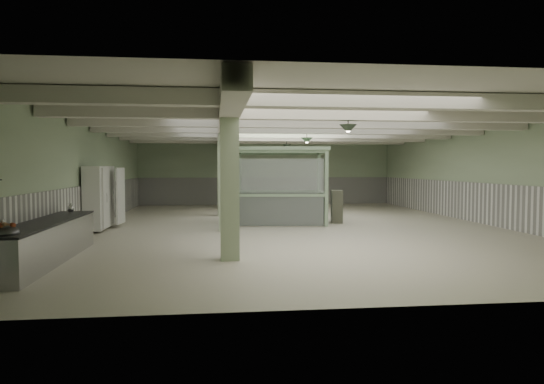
{
  "coord_description": "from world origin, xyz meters",
  "views": [
    {
      "loc": [
        -2.82,
        -16.91,
        2.1
      ],
      "look_at": [
        -1.03,
        -1.67,
        1.3
      ],
      "focal_mm": 32.0,
      "sensor_mm": 36.0,
      "label": 1
    }
  ],
  "objects": [
    {
      "name": "girder",
      "position": [
        -2.5,
        0.0,
        3.38
      ],
      "size": [
        0.45,
        19.9,
        0.4
      ],
      "primitive_type": "cube",
      "color": "beige",
      "rests_on": "ceiling"
    },
    {
      "name": "pitcher_near",
      "position": [
        -6.64,
        -7.73,
        1.02
      ],
      "size": [
        0.19,
        0.21,
        0.25
      ],
      "primitive_type": null,
      "rotation": [
        0.0,
        0.0,
        0.1
      ],
      "color": "#B0B0B5",
      "rests_on": "prep_counter"
    },
    {
      "name": "guard_booth",
      "position": [
        -0.39,
        1.24,
        1.87
      ],
      "size": [
        3.79,
        3.32,
        2.81
      ],
      "rotation": [
        0.0,
        0.0,
        -0.12
      ],
      "color": "#96B692",
      "rests_on": "floor"
    },
    {
      "name": "beam_b",
      "position": [
        0.0,
        -5.0,
        3.42
      ],
      "size": [
        13.9,
        0.35,
        0.32
      ],
      "primitive_type": "cube",
      "color": "beige",
      "rests_on": "ceiling"
    },
    {
      "name": "wainscot_back",
      "position": [
        0.0,
        9.97,
        0.75
      ],
      "size": [
        13.9,
        0.05,
        1.5
      ],
      "primitive_type": "cube",
      "color": "white",
      "rests_on": "floor"
    },
    {
      "name": "pitcher_far",
      "position": [
        -6.59,
        -3.76,
        1.03
      ],
      "size": [
        0.22,
        0.24,
        0.25
      ],
      "primitive_type": null,
      "rotation": [
        0.0,
        0.0,
        0.31
      ],
      "color": "#B0B0B5",
      "rests_on": "prep_counter"
    },
    {
      "name": "walkin_cooler",
      "position": [
        -6.62,
        -0.3,
        1.02
      ],
      "size": [
        0.78,
        2.23,
        2.04
      ],
      "color": "white",
      "rests_on": "floor"
    },
    {
      "name": "beam_d",
      "position": [
        0.0,
        0.0,
        3.42
      ],
      "size": [
        13.9,
        0.35,
        0.32
      ],
      "primitive_type": "cube",
      "color": "beige",
      "rests_on": "ceiling"
    },
    {
      "name": "column_c",
      "position": [
        -2.5,
        4.0,
        1.8
      ],
      "size": [
        0.42,
        0.42,
        3.6
      ],
      "primitive_type": "cube",
      "color": "#AEC39D",
      "rests_on": "floor"
    },
    {
      "name": "filing_cabinet",
      "position": [
        1.7,
        0.77,
        0.61
      ],
      "size": [
        0.46,
        0.61,
        1.21
      ],
      "primitive_type": "cube",
      "rotation": [
        0.0,
        0.0,
        -0.14
      ],
      "color": "#535547",
      "rests_on": "floor"
    },
    {
      "name": "column_a",
      "position": [
        -2.5,
        -6.0,
        1.8
      ],
      "size": [
        0.42,
        0.42,
        3.6
      ],
      "primitive_type": "cube",
      "color": "#AEC39D",
      "rests_on": "floor"
    },
    {
      "name": "floor",
      "position": [
        0.0,
        0.0,
        0.0
      ],
      "size": [
        20.0,
        20.0,
        0.0
      ],
      "primitive_type": "plane",
      "color": "beige",
      "rests_on": "ground"
    },
    {
      "name": "prep_counter",
      "position": [
        -6.54,
        -5.88,
        0.46
      ],
      "size": [
        0.88,
        5.05,
        0.91
      ],
      "color": "#B0B0B5",
      "rests_on": "floor"
    },
    {
      "name": "beam_g",
      "position": [
        0.0,
        7.5,
        3.42
      ],
      "size": [
        13.9,
        0.35,
        0.32
      ],
      "primitive_type": "cube",
      "color": "beige",
      "rests_on": "ceiling"
    },
    {
      "name": "pendant_back",
      "position": [
        0.5,
        5.5,
        3.05
      ],
      "size": [
        0.44,
        0.44,
        0.22
      ],
      "primitive_type": "cone",
      "rotation": [
        3.14,
        0.0,
        0.0
      ],
      "color": "#2D3B2C",
      "rests_on": "ceiling"
    },
    {
      "name": "wall_back",
      "position": [
        0.0,
        10.0,
        1.8
      ],
      "size": [
        14.0,
        0.02,
        3.6
      ],
      "primitive_type": "cube",
      "color": "#A5BC96",
      "rests_on": "floor"
    },
    {
      "name": "wall_right",
      "position": [
        7.0,
        0.0,
        1.8
      ],
      "size": [
        0.02,
        20.0,
        3.6
      ],
      "primitive_type": "cube",
      "color": "#A5BC96",
      "rests_on": "floor"
    },
    {
      "name": "wainscot_left",
      "position": [
        -6.97,
        0.0,
        0.75
      ],
      "size": [
        0.05,
        19.9,
        1.5
      ],
      "primitive_type": "cube",
      "color": "white",
      "rests_on": "floor"
    },
    {
      "name": "pendant_mid",
      "position": [
        0.5,
        0.5,
        3.05
      ],
      "size": [
        0.44,
        0.44,
        0.22
      ],
      "primitive_type": "cone",
      "rotation": [
        3.14,
        0.0,
        0.0
      ],
      "color": "#2D3B2C",
      "rests_on": "ceiling"
    },
    {
      "name": "ceiling",
      "position": [
        0.0,
        0.0,
        3.6
      ],
      "size": [
        14.0,
        20.0,
        0.02
      ],
      "primitive_type": "cube",
      "color": "beige",
      "rests_on": "wall_back"
    },
    {
      "name": "beam_c",
      "position": [
        0.0,
        -2.5,
        3.42
      ],
      "size": [
        13.9,
        0.35,
        0.32
      ],
      "primitive_type": "cube",
      "color": "beige",
      "rests_on": "ceiling"
    },
    {
      "name": "wall_front",
      "position": [
        0.0,
        -10.0,
        1.8
      ],
      "size": [
        14.0,
        0.02,
        3.6
      ],
      "primitive_type": "cube",
      "color": "#A5BC96",
      "rests_on": "floor"
    },
    {
      "name": "wall_left",
      "position": [
        -7.0,
        0.0,
        1.8
      ],
      "size": [
        0.02,
        20.0,
        3.6
      ],
      "primitive_type": "cube",
      "color": "#A5BC96",
      "rests_on": "floor"
    },
    {
      "name": "beam_f",
      "position": [
        0.0,
        5.0,
        3.42
      ],
      "size": [
        13.9,
        0.35,
        0.32
      ],
      "primitive_type": "cube",
      "color": "beige",
      "rests_on": "ceiling"
    },
    {
      "name": "veg_colander",
      "position": [
        -6.52,
        -7.91,
        1.01
      ],
      "size": [
        0.51,
        0.51,
        0.22
      ],
      "primitive_type": null,
      "rotation": [
        0.0,
        0.0,
        -0.06
      ],
      "color": "#414146",
      "rests_on": "prep_counter"
    },
    {
      "name": "column_d",
      "position": [
        -2.5,
        8.0,
        1.8
      ],
      "size": [
        0.42,
        0.42,
        3.6
      ],
      "primitive_type": "cube",
      "color": "#AEC39D",
      "rests_on": "floor"
    },
    {
      "name": "wainscot_right",
      "position": [
        6.97,
        0.0,
        0.75
      ],
      "size": [
        0.05,
        19.9,
        1.5
      ],
      "primitive_type": "cube",
      "color": "white",
      "rests_on": "floor"
    },
    {
      "name": "column_b",
      "position": [
        -2.5,
        -1.0,
        1.8
      ],
      "size": [
        0.42,
        0.42,
        3.6
      ],
      "primitive_type": "cube",
      "color": "#AEC39D",
      "rests_on": "floor"
    },
    {
      "name": "beam_a",
      "position": [
        0.0,
        -7.5,
        3.42
      ],
      "size": [
        13.9,
        0.35,
        0.32
      ],
      "primitive_type": "cube",
      "color": "beige",
      "rests_on": "ceiling"
    },
    {
      "name": "beam_e",
      "position": [
        0.0,
        2.5,
        3.42
      ],
      "size": [
        13.9,
        0.35,
        0.32
      ],
      "primitive_type": "cube",
      "color": "beige",
      "rests_on": "ceiling"
    },
    {
      "name": "pendant_front",
      "position": [
        0.5,
        -5.0,
        3.05
      ],
      "size": [
        0.44,
        0.44,
        0.22
      ],
      "primitive_type": "cone",
      "rotation": [
        3.14,
        0.0,
        0.0
      ],
      "color": "#2D3B2C",
      "rests_on": "ceiling"
    }
  ]
}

